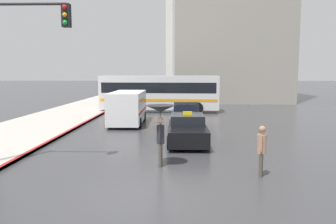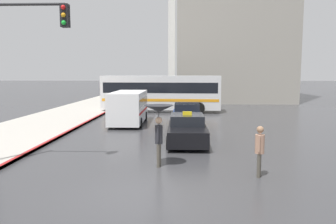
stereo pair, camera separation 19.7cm
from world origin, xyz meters
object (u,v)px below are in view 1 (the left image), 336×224
sedan_red (186,115)px  monument_cross (169,12)px  ambulance_van (128,106)px  city_bus (160,92)px  pedestrian_with_umbrella (160,117)px  pedestrian_man (262,147)px  taxi (187,130)px  traffic_light (19,51)px

sedan_red → monument_cross: 24.86m
ambulance_van → city_bus: size_ratio=0.50×
pedestrian_with_umbrella → pedestrian_man: (3.34, -1.06, -0.85)m
taxi → ambulance_van: 7.16m
ambulance_van → pedestrian_with_umbrella: size_ratio=2.36×
city_bus → pedestrian_with_umbrella: city_bus is taller
taxi → monument_cross: bearing=-87.0°
city_bus → traffic_light: 17.92m
taxi → ambulance_van: size_ratio=0.81×
city_bus → pedestrian_with_umbrella: (0.91, -17.40, 0.06)m
taxi → pedestrian_with_umbrella: bearing=75.0°
sedan_red → ambulance_van: size_ratio=0.80×
monument_cross → sedan_red: bearing=-86.0°
ambulance_van → monument_cross: monument_cross is taller
city_bus → traffic_light: size_ratio=1.73×
city_bus → pedestrian_with_umbrella: 17.42m
city_bus → taxi: bearing=-167.8°
sedan_red → pedestrian_with_umbrella: bearing=82.8°
pedestrian_man → monument_cross: 34.81m
sedan_red → city_bus: 8.18m
ambulance_van → city_bus: bearing=-104.1°
ambulance_van → traffic_light: traffic_light is taller
ambulance_van → pedestrian_man: size_ratio=3.15×
taxi → city_bus: 13.47m
sedan_red → pedestrian_with_umbrella: size_ratio=1.88×
ambulance_van → taxi: bearing=121.8°
sedan_red → traffic_light: 11.86m
sedan_red → pedestrian_with_umbrella: pedestrian_with_umbrella is taller
city_bus → ambulance_van: bearing=169.8°
pedestrian_with_umbrella → traffic_light: size_ratio=0.37×
sedan_red → ambulance_van: ambulance_van is taller
pedestrian_man → city_bus: bearing=-149.1°
ambulance_van → traffic_light: (-2.35, -10.06, 2.97)m
sedan_red → city_bus: size_ratio=0.40×
taxi → traffic_light: size_ratio=0.71×
sedan_red → city_bus: bearing=-74.9°
pedestrian_with_umbrella → traffic_light: traffic_light is taller
pedestrian_man → monument_cross: size_ratio=0.08×
traffic_light → monument_cross: size_ratio=0.30×
city_bus → pedestrian_man: 18.96m
ambulance_van → monument_cross: bearing=-96.4°
sedan_red → pedestrian_man: pedestrian_man is taller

